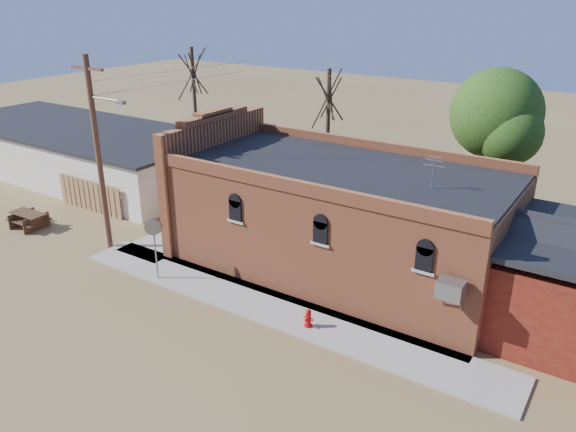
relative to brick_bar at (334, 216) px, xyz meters
The scene contains 14 objects.
ground 6.19m from the brick_bar, 106.65° to the right, with size 120.00×120.00×0.00m, color brown.
sidewalk_south 5.14m from the brick_bar, 91.78° to the right, with size 19.00×2.20×0.08m, color #9E9991.
sidewalk_west 8.28m from the brick_bar, behind, with size 2.60×10.00×0.08m, color #9E9991.
brick_bar is the anchor object (origin of this frame).
storage_building 20.81m from the brick_bar, behind, with size 20.40×8.40×3.17m.
wood_fence 14.61m from the brick_bar, behind, with size 5.20×0.10×1.80m, color olive, non-canonical shape.
utility_pole 10.96m from the brick_bar, 156.31° to the right, with size 3.12×0.26×9.00m.
tree_bare_near 9.54m from the brick_bar, 121.74° to the left, with size 2.80×2.80×7.65m.
tree_bare_far 18.25m from the brick_bar, 151.47° to the left, with size 2.80×2.80×8.16m.
tree_leafy 9.80m from the brick_bar, 61.44° to the left, with size 4.40×4.40×8.15m.
fire_hydrant 5.62m from the brick_bar, 70.59° to the right, with size 0.40×0.39×0.70m.
stop_sign 7.71m from the brick_bar, 136.04° to the right, with size 0.53×0.60×2.71m.
trash_barrel 8.31m from the brick_bar, behind, with size 0.51×0.51×0.79m, color navy.
picnic_table 16.12m from the brick_bar, 161.83° to the right, with size 2.02×1.58×0.83m.
Camera 1 is at (12.42, -14.51, 11.57)m, focal length 35.00 mm.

